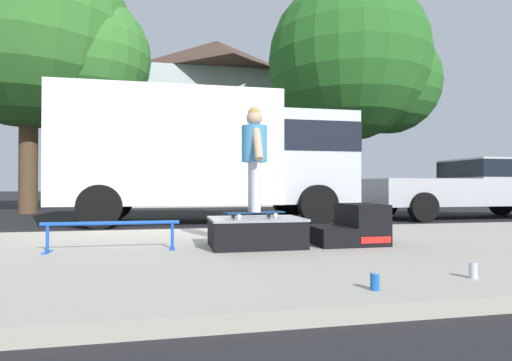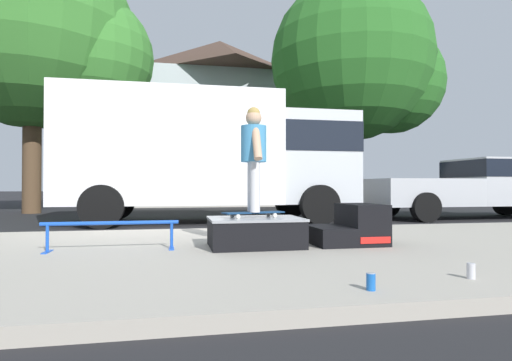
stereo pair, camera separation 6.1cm
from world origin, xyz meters
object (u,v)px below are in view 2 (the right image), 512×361
(box_truck, at_px, (212,152))
(pickup_truck_silver, at_px, (476,185))
(street_tree_neighbour, at_px, (360,66))
(skate_box, at_px, (255,231))
(soda_can, at_px, (371,282))
(skateboard, at_px, (254,213))
(street_tree_main, at_px, (45,37))
(skater_kid, at_px, (254,150))
(kicker_ramp, at_px, (351,227))
(grind_rail, at_px, (111,228))
(soda_can_b, at_px, (471,271))

(box_truck, xyz_separation_m, pickup_truck_silver, (7.15, -0.18, -0.81))
(box_truck, height_order, street_tree_neighbour, street_tree_neighbour)
(skate_box, xyz_separation_m, pickup_truck_silver, (7.09, 4.89, 0.58))
(soda_can, height_order, box_truck, box_truck)
(box_truck, bearing_deg, skateboard, -89.37)
(pickup_truck_silver, height_order, street_tree_main, street_tree_main)
(skater_kid, relative_size, pickup_truck_silver, 0.23)
(kicker_ramp, bearing_deg, soda_can, -111.00)
(pickup_truck_silver, relative_size, street_tree_main, 0.63)
(kicker_ramp, xyz_separation_m, street_tree_neighbour, (4.70, 9.66, 5.13))
(kicker_ramp, xyz_separation_m, grind_rail, (-2.98, 0.02, 0.04))
(kicker_ramp, bearing_deg, soda_can_b, -87.52)
(soda_can, relative_size, soda_can_b, 1.00)
(skater_kid, height_order, box_truck, box_truck)
(skate_box, distance_m, kicker_ramp, 1.28)
(street_tree_main, bearing_deg, street_tree_neighbour, 1.12)
(skate_box, height_order, skateboard, skateboard)
(pickup_truck_silver, bearing_deg, soda_can, -132.97)
(skate_box, xyz_separation_m, soda_can, (0.40, -2.29, -0.13))
(skater_kid, height_order, pickup_truck_silver, skater_kid)
(skate_box, relative_size, grind_rail, 0.74)
(kicker_ramp, relative_size, street_tree_neighbour, 0.10)
(kicker_ramp, relative_size, pickup_truck_silver, 0.16)
(skateboard, height_order, soda_can_b, skateboard)
(soda_can_b, distance_m, pickup_truck_silver, 9.06)
(skate_box, bearing_deg, skater_kid, 102.30)
(skateboard, relative_size, soda_can_b, 6.39)
(skate_box, bearing_deg, street_tree_main, 118.26)
(grind_rail, relative_size, skateboard, 1.91)
(grind_rail, distance_m, street_tree_main, 11.34)
(soda_can, bearing_deg, kicker_ramp, 69.00)
(skate_box, distance_m, box_truck, 5.26)
(grind_rail, relative_size, box_truck, 0.22)
(skate_box, xyz_separation_m, skater_kid, (-0.01, 0.04, 1.01))
(soda_can, bearing_deg, street_tree_main, 115.01)
(soda_can, xyz_separation_m, soda_can_b, (0.97, 0.19, 0.00))
(kicker_ramp, distance_m, skater_kid, 1.62)
(grind_rail, height_order, street_tree_neighbour, street_tree_neighbour)
(kicker_ramp, height_order, soda_can, kicker_ramp)
(pickup_truck_silver, distance_m, street_tree_neighbour, 6.70)
(skate_box, height_order, box_truck, box_truck)
(grind_rail, relative_size, street_tree_neighbour, 0.18)
(kicker_ramp, height_order, skater_kid, skater_kid)
(skater_kid, xyz_separation_m, street_tree_main, (-5.07, 9.40, 4.40))
(kicker_ramp, relative_size, soda_can_b, 7.09)
(skate_box, distance_m, street_tree_main, 12.00)
(skate_box, distance_m, street_tree_neighbour, 12.47)
(kicker_ramp, relative_size, grind_rail, 0.58)
(street_tree_neighbour, bearing_deg, box_truck, -142.81)
(skateboard, bearing_deg, box_truck, 90.63)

